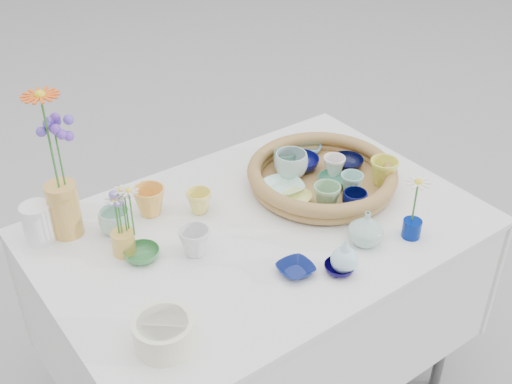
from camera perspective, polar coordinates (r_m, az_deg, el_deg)
wicker_tray at (r=2.03m, az=5.88°, el=1.42°), size 0.47×0.47×0.08m
tray_ceramic_0 at (r=2.10m, az=3.96°, el=2.59°), size 0.14×0.14×0.04m
tray_ceramic_1 at (r=2.12m, az=8.10°, el=2.57°), size 0.13×0.13×0.03m
tray_ceramic_2 at (r=2.04m, az=11.26°, el=1.77°), size 0.10×0.10×0.08m
tray_ceramic_3 at (r=2.03m, az=6.85°, el=0.99°), size 0.11×0.11×0.03m
tray_ceramic_4 at (r=1.91m, az=6.30°, el=-0.42°), size 0.09×0.09×0.08m
tray_ceramic_5 at (r=1.98m, az=2.46°, el=0.45°), size 0.14×0.14×0.03m
tray_ceramic_6 at (r=2.04m, az=3.12°, el=2.42°), size 0.11×0.11×0.09m
tray_ceramic_7 at (r=2.06m, az=6.94°, el=2.28°), size 0.08×0.08×0.07m
tray_ceramic_8 at (r=2.20m, az=4.86°, el=3.83°), size 0.08×0.08×0.02m
tray_ceramic_9 at (r=1.92m, az=8.76°, el=-0.77°), size 0.10×0.10×0.06m
tray_ceramic_10 at (r=1.93m, az=3.70°, el=-0.61°), size 0.09×0.09×0.03m
tray_ceramic_11 at (r=1.99m, az=8.49°, el=0.73°), size 0.07×0.07×0.07m
tray_ceramic_12 at (r=2.10m, az=2.54°, el=2.91°), size 0.09×0.09×0.06m
loose_ceramic_0 at (r=1.92m, az=-9.44°, el=-0.79°), size 0.12×0.12×0.09m
loose_ceramic_1 at (r=1.92m, az=-5.08°, el=-0.86°), size 0.08×0.08×0.07m
loose_ceramic_2 at (r=1.77m, az=-10.11°, el=-5.47°), size 0.12×0.12×0.03m
loose_ceramic_3 at (r=1.76m, az=-5.46°, el=-4.41°), size 0.10×0.10×0.08m
loose_ceramic_4 at (r=1.71m, az=3.54°, el=-6.88°), size 0.10×0.10×0.02m
loose_ceramic_5 at (r=1.87m, az=-12.38°, el=-2.56°), size 0.10×0.10×0.07m
loose_ceramic_6 at (r=1.72m, az=7.42°, el=-6.74°), size 0.10×0.10×0.03m
fluted_bowl at (r=1.52m, az=-8.19°, el=-12.31°), size 0.16×0.16×0.07m
bud_vase_paleblue at (r=1.70m, az=7.90°, el=-5.50°), size 0.09×0.09×0.11m
bud_vase_seafoam at (r=1.80m, az=9.77°, el=-3.17°), size 0.12×0.12×0.10m
bud_vase_cobalt at (r=1.87m, az=13.67°, el=-3.18°), size 0.07×0.07×0.05m
single_daisy at (r=1.82m, az=13.96°, el=-0.82°), size 0.10×0.10×0.14m
tall_vase_yellow at (r=1.88m, az=-16.66°, el=-1.50°), size 0.09×0.09×0.16m
gerbera at (r=1.76m, az=-17.84°, el=4.14°), size 0.14×0.14×0.29m
hydrangea at (r=1.79m, az=-17.05°, el=2.99°), size 0.07×0.07×0.24m
white_pitcher at (r=1.89m, az=-18.79°, el=-2.61°), size 0.13×0.11×0.11m
daisy_cup at (r=1.79m, az=-11.69°, el=-4.44°), size 0.08×0.08×0.07m
daisy_posy at (r=1.72m, az=-11.76°, el=-1.53°), size 0.10×0.10×0.16m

